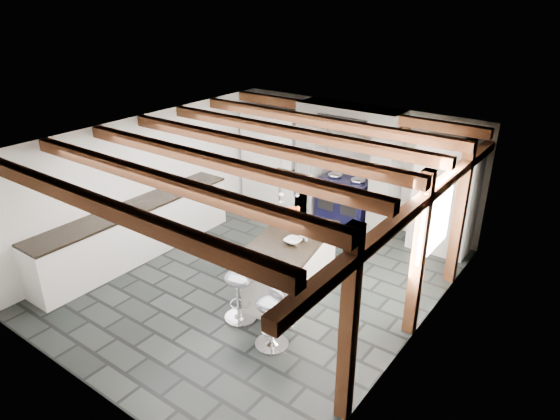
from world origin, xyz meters
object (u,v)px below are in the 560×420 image
Objects in this scene: range_cooker at (345,200)px; bar_stool_near at (272,312)px; bar_stool_far at (240,286)px; kitchen_island at (289,264)px.

bar_stool_near is (1.11, -3.82, 0.04)m from range_cooker.
bar_stool_near is at bearing -73.82° from range_cooker.
bar_stool_far is at bearing -83.63° from range_cooker.
bar_stool_near is (0.57, -1.18, 0.05)m from kitchen_island.
kitchen_island is 1.31m from bar_stool_near.
kitchen_island is at bearing 128.69° from bar_stool_near.
range_cooker is at bearing 90.59° from kitchen_island.
kitchen_island reaches higher than bar_stool_far.
bar_stool_near is at bearing -35.54° from bar_stool_far.
kitchen_island reaches higher than range_cooker.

